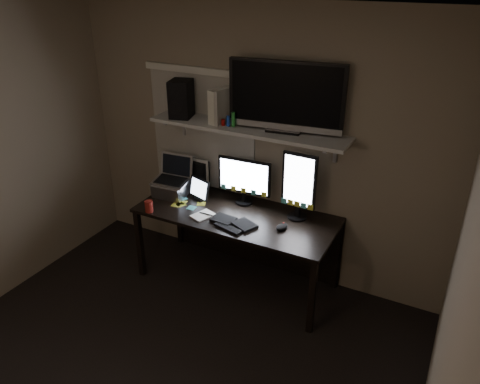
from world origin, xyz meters
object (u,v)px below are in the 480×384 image
Objects in this scene: laptop at (170,178)px; tv at (286,97)px; keyboard at (234,222)px; monitor_landscape at (244,181)px; game_console at (221,106)px; desk at (242,224)px; cup at (149,206)px; monitor_portrait at (299,186)px; tablet at (200,189)px; mouse at (282,227)px; speaker at (181,99)px.

tv is at bearing 6.90° from laptop.
monitor_landscape is at bearing 118.51° from keyboard.
keyboard is at bearing -32.75° from game_console.
cup is (-0.71, -0.45, 0.23)m from desk.
game_console is at bearing 179.12° from monitor_portrait.
tv is at bearing 30.44° from tablet.
monitor_landscape is 1.34× the size of laptop.
monitor_portrait is 1.62× the size of laptop.
tablet is 0.82m from game_console.
tv is (0.76, 0.17, 0.93)m from tablet.
keyboard is 1.62× the size of tablet.
monitor_landscape is at bearing 17.03° from game_console.
laptop is at bearing -179.74° from keyboard.
monitor_portrait is at bearing 14.45° from game_console.
cup is (-1.22, -0.51, -0.25)m from monitor_portrait.
cup is at bearing -93.08° from laptop.
game_console reaches higher than laptop.
laptop is (-0.29, -0.05, 0.08)m from tablet.
monitor_portrait is 0.64× the size of tv.
monitor_landscape reaches higher than desk.
mouse is 0.91m from tablet.
monitor_portrait reaches higher than laptop.
monitor_portrait is at bearing 6.35° from desk.
cup is at bearing -158.04° from tv.
tablet is (-0.90, 0.15, 0.09)m from mouse.
mouse is 0.48× the size of tablet.
monitor_landscape is 0.89m from cup.
monitor_portrait reaches higher than desk.
laptop is at bearing -172.83° from desk.
tv is (1.05, 0.22, 0.85)m from laptop.
desk is 1.87× the size of tv.
monitor_landscape is 2.02× the size of tablet.
speaker is at bearing 179.76° from monitor_landscape.
desk is 0.35m from keyboard.
game_console is at bearing 16.99° from laptop.
speaker reaches higher than tablet.
tv is 2.87× the size of speaker.
tv is (-0.18, 0.07, 0.73)m from monitor_portrait.
desk is 6.01× the size of game_console.
mouse is 1.21m from cup.
tablet reaches higher than cup.
tv reaches higher than monitor_portrait.
cup is at bearing -144.04° from monitor_landscape.
monitor_landscape is 1.52× the size of speaker.
cup is at bearing -147.55° from desk.
game_console is (-0.26, 0.09, 1.08)m from desk.
keyboard is (0.10, -0.38, -0.21)m from monitor_landscape.
cup is (0.01, -0.36, -0.14)m from laptop.
mouse is 1.07m from tv.
desk is 1.11m from game_console.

